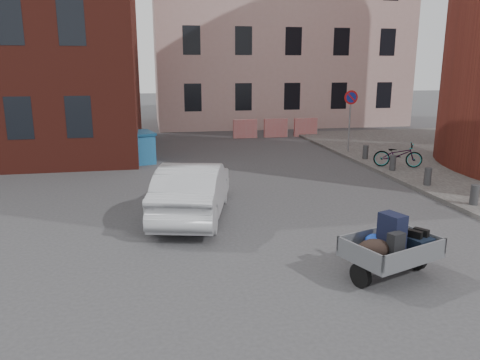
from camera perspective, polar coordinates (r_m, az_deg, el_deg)
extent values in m
plane|color=#38383A|center=(10.54, 3.61, -7.24)|extent=(120.00, 120.00, 0.00)
cube|color=#CBA39C|center=(32.81, 4.44, 19.31)|extent=(16.00, 8.00, 14.00)
cylinder|color=gray|center=(20.97, 13.21, 6.92)|extent=(0.07, 0.07, 2.60)
cylinder|color=red|center=(20.86, 13.39, 9.77)|extent=(0.60, 0.03, 0.60)
cylinder|color=navy|center=(20.84, 13.41, 9.77)|extent=(0.44, 0.03, 0.44)
cylinder|color=#3A3A3D|center=(14.10, 26.67, -1.62)|extent=(0.22, 0.22, 0.55)
cylinder|color=#3A3A3D|center=(15.83, 21.91, 0.41)|extent=(0.22, 0.22, 0.55)
cylinder|color=#3A3A3D|center=(17.68, 18.12, 2.02)|extent=(0.22, 0.22, 0.55)
cylinder|color=#3A3A3D|center=(19.59, 15.05, 3.32)|extent=(0.22, 0.22, 0.55)
cube|color=red|center=(25.24, 0.64, 6.26)|extent=(1.30, 0.18, 1.00)
cube|color=red|center=(25.63, 4.39, 6.34)|extent=(1.30, 0.18, 1.00)
cube|color=red|center=(26.13, 8.01, 6.38)|extent=(1.30, 0.18, 1.00)
cylinder|color=black|center=(8.57, 14.48, -11.19)|extent=(0.24, 0.45, 0.44)
cylinder|color=black|center=(9.58, 20.65, -8.93)|extent=(0.24, 0.45, 0.44)
cube|color=slate|center=(8.97, 17.86, -8.60)|extent=(1.88, 1.58, 0.08)
cube|color=slate|center=(8.36, 14.36, -8.68)|extent=(0.41, 1.05, 0.28)
cube|color=slate|center=(9.48, 21.09, -6.50)|extent=(0.41, 1.05, 0.28)
cube|color=slate|center=(9.23, 15.48, -6.59)|extent=(1.52, 0.58, 0.28)
cube|color=slate|center=(8.60, 20.61, -8.53)|extent=(1.52, 0.58, 0.28)
cube|color=slate|center=(9.56, 13.78, -7.32)|extent=(0.31, 0.69, 0.06)
cube|color=black|center=(8.90, 18.02, -6.11)|extent=(0.44, 0.53, 0.70)
cube|color=black|center=(9.22, 20.48, -7.11)|extent=(0.58, 0.70, 0.25)
ellipsoid|color=black|center=(8.51, 15.96, -8.10)|extent=(0.69, 0.54, 0.36)
cube|color=black|center=(8.59, 18.44, -7.64)|extent=(0.32, 0.26, 0.48)
ellipsoid|color=blue|center=(9.09, 16.07, -7.09)|extent=(0.44, 0.41, 0.24)
cube|color=black|center=(9.06, 20.51, -6.18)|extent=(0.24, 0.28, 0.13)
cube|color=black|center=(9.20, 21.22, -5.96)|extent=(0.24, 0.28, 0.13)
cube|color=#226AA5|center=(18.99, -14.94, 3.55)|extent=(3.12, 2.09, 1.14)
cube|color=navy|center=(18.90, -15.05, 5.39)|extent=(3.23, 2.21, 0.10)
imported|color=#A9ACB1|center=(11.98, -5.75, -1.16)|extent=(2.49, 4.53, 1.41)
imported|color=black|center=(18.28, 18.70, 2.93)|extent=(1.84, 1.22, 0.92)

